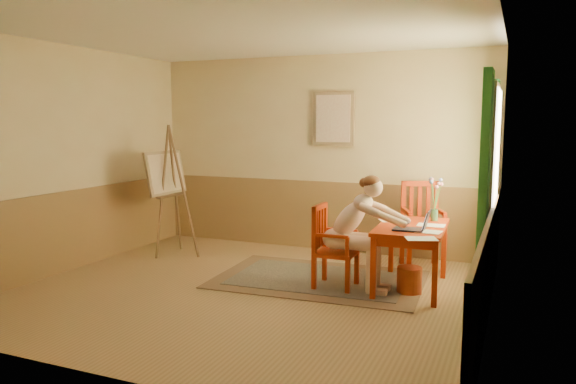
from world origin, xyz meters
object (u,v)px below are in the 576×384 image
at_px(chair_left, 332,247).
at_px(figure, 357,227).
at_px(laptop, 414,226).
at_px(table, 412,233).
at_px(chair_back, 422,225).
at_px(easel, 168,178).

bearing_deg(chair_left, figure, -1.34).
bearing_deg(figure, laptop, 2.27).
xyz_separation_m(figure, laptop, (0.62, 0.02, 0.05)).
bearing_deg(table, laptop, -74.87).
height_order(chair_left, chair_back, chair_back).
bearing_deg(laptop, easel, 170.20).
xyz_separation_m(figure, easel, (-2.90, 0.63, 0.37)).
height_order(table, chair_left, chair_left).
relative_size(chair_back, laptop, 2.91).
distance_m(table, figure, 0.63).
bearing_deg(chair_back, figure, -110.85).
bearing_deg(easel, laptop, -9.80).
height_order(chair_left, figure, figure).
distance_m(chair_left, easel, 2.76).
xyz_separation_m(laptop, easel, (-3.52, 0.61, 0.31)).
bearing_deg(table, figure, -149.75).
bearing_deg(chair_left, chair_back, 58.77).
distance_m(chair_left, chair_back, 1.51).
relative_size(chair_left, chair_back, 0.86).
xyz_separation_m(table, chair_left, (-0.83, -0.31, -0.16)).
height_order(chair_back, figure, figure).
relative_size(chair_left, easel, 0.52).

